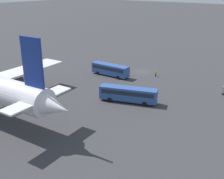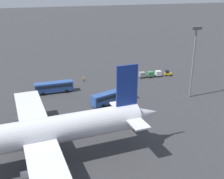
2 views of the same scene
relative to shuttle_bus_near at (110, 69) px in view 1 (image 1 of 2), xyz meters
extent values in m
plane|color=#38383A|center=(-5.15, -8.73, -1.96)|extent=(600.00, 600.00, 0.00)
cone|color=silver|center=(-13.68, 33.86, 4.56)|extent=(6.77, 4.88, 4.51)
cube|color=silver|center=(7.60, 22.79, 3.93)|extent=(6.63, 19.81, 0.44)
cube|color=navy|center=(-10.06, 34.07, 11.08)|extent=(4.26, 0.60, 8.02)
cube|color=silver|center=(-10.48, 34.04, 5.06)|extent=(3.71, 13.19, 0.28)
cylinder|color=#38383D|center=(8.70, 25.79, 2.33)|extent=(5.24, 3.05, 2.76)
cube|color=#2D5199|center=(0.00, 0.00, -0.10)|extent=(11.30, 2.81, 2.83)
cube|color=#192333|center=(0.00, 0.00, 0.40)|extent=(10.40, 2.84, 0.90)
cylinder|color=black|center=(3.47, 1.44, -1.46)|extent=(1.00, 0.31, 1.00)
cylinder|color=black|center=(3.51, -1.34, -1.46)|extent=(1.00, 0.31, 1.00)
cylinder|color=black|center=(-3.51, 1.34, -1.46)|extent=(1.00, 0.31, 1.00)
cylinder|color=black|center=(-3.47, -1.44, -1.46)|extent=(1.00, 0.31, 1.00)
cube|color=#2D5199|center=(-14.19, 12.70, -0.06)|extent=(12.74, 6.43, 2.90)
cube|color=#192333|center=(-14.19, 12.70, 0.45)|extent=(11.80, 6.15, 0.93)
cylinder|color=black|center=(-10.91, 15.21, -1.46)|extent=(1.04, 0.61, 1.00)
cylinder|color=black|center=(-10.06, 12.70, -1.46)|extent=(1.04, 0.61, 1.00)
cylinder|color=black|center=(-18.31, 12.70, -1.46)|extent=(1.04, 0.61, 1.00)
cylinder|color=black|center=(-17.46, 10.20, -1.46)|extent=(1.04, 0.61, 1.00)
cylinder|color=#1E1E2D|center=(-10.69, -6.95, -1.54)|extent=(0.32, 0.32, 0.85)
cylinder|color=orange|center=(-10.69, -6.95, -0.79)|extent=(0.38, 0.38, 0.65)
sphere|color=tan|center=(-10.69, -6.95, -0.34)|extent=(0.24, 0.24, 0.24)
cylinder|color=black|center=(-29.96, -3.80, -1.78)|extent=(0.36, 0.13, 0.36)
camera|label=1|loc=(-44.71, 60.80, 22.65)|focal=45.00mm
camera|label=2|loc=(8.01, 80.03, 29.33)|focal=45.00mm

